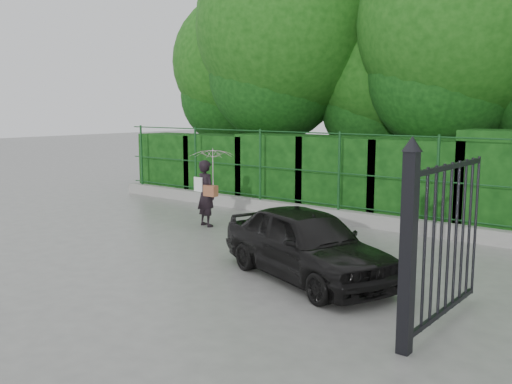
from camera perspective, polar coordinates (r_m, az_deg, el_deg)
The scene contains 8 objects.
ground at distance 10.12m, azimuth -7.01°, elevation -6.75°, with size 80.00×80.00×0.00m, color gray.
kerb at distance 13.53m, azimuth 6.75°, elevation -2.20°, with size 14.00×0.25×0.30m, color #9E9E99.
fence at distance 13.26m, azimuth 7.64°, elevation 2.16°, with size 14.13×0.06×1.80m.
hedge at distance 14.11m, azimuth 9.95°, elevation 1.66°, with size 14.20×1.20×2.24m.
trees at distance 15.79m, azimuth 17.19°, elevation 15.31°, with size 17.10×6.15×8.08m.
gate at distance 6.69m, azimuth 16.62°, elevation -4.52°, with size 0.22×2.33×2.36m.
woman at distance 12.64m, azimuth -4.57°, elevation 1.73°, with size 0.98×1.00×1.76m.
car at distance 8.88m, azimuth 5.10°, elevation -5.14°, with size 1.33×3.31×1.13m, color black.
Camera 1 is at (7.02, -6.79, 2.66)m, focal length 40.00 mm.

